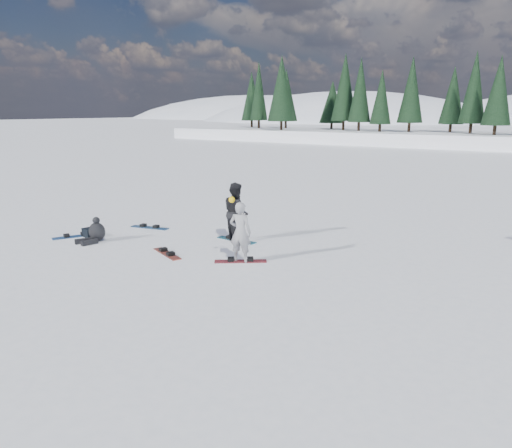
# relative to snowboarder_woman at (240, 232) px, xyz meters

# --- Properties ---
(ground) EXTENTS (420.00, 420.00, 0.00)m
(ground) POSITION_rel_snowboarder_woman_xyz_m (-0.91, -1.28, -0.89)
(ground) COLOR white
(ground) RESTS_ON ground
(snowboarder_woman) EXTENTS (0.73, 0.57, 1.91)m
(snowboarder_woman) POSITION_rel_snowboarder_woman_xyz_m (0.00, 0.00, 0.00)
(snowboarder_woman) COLOR gray
(snowboarder_woman) RESTS_ON ground
(snowboarder_man) EXTENTS (1.20, 1.14, 1.96)m
(snowboarder_man) POSITION_rel_snowboarder_woman_xyz_m (-1.52, 1.88, 0.09)
(snowboarder_man) COLOR black
(snowboarder_man) RESTS_ON ground
(seated_rider) EXTENTS (0.72, 1.05, 0.83)m
(seated_rider) POSITION_rel_snowboarder_woman_xyz_m (-5.32, -0.81, -0.57)
(seated_rider) COLOR black
(seated_rider) RESTS_ON ground
(gear_bag) EXTENTS (0.50, 0.39, 0.30)m
(gear_bag) POSITION_rel_snowboarder_woman_xyz_m (-6.02, -0.56, -0.74)
(gear_bag) COLOR black
(gear_bag) RESTS_ON ground
(snowboard_woman) EXTENTS (1.38, 1.10, 0.03)m
(snowboard_woman) POSITION_rel_snowboarder_woman_xyz_m (0.00, 0.00, -0.88)
(snowboard_woman) COLOR maroon
(snowboard_woman) RESTS_ON ground
(snowboard_man) EXTENTS (1.51, 0.36, 0.03)m
(snowboard_man) POSITION_rel_snowboarder_woman_xyz_m (-1.52, 1.88, -0.88)
(snowboard_man) COLOR #186B84
(snowboard_man) RESTS_ON ground
(snowboard_loose_c) EXTENTS (1.53, 0.59, 0.03)m
(snowboard_loose_c) POSITION_rel_snowboarder_woman_xyz_m (-5.25, 1.56, -0.88)
(snowboard_loose_c) COLOR navy
(snowboard_loose_c) RESTS_ON ground
(snowboard_loose_a) EXTENTS (0.93, 1.46, 0.03)m
(snowboard_loose_a) POSITION_rel_snowboarder_woman_xyz_m (-6.43, -0.81, -0.88)
(snowboard_loose_a) COLOR #1B4D98
(snowboard_loose_a) RESTS_ON ground
(snowboard_loose_b) EXTENTS (1.49, 0.85, 0.03)m
(snowboard_loose_b) POSITION_rel_snowboarder_woman_xyz_m (-2.31, -0.60, -0.88)
(snowboard_loose_b) COLOR #A13623
(snowboard_loose_b) RESTS_ON ground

